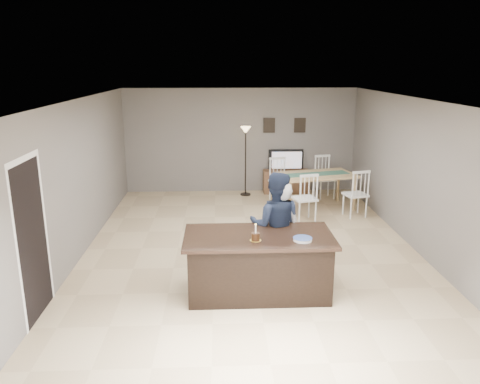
{
  "coord_description": "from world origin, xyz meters",
  "views": [
    {
      "loc": [
        -0.55,
        -8.1,
        3.27
      ],
      "look_at": [
        -0.2,
        -0.3,
        1.14
      ],
      "focal_mm": 35.0,
      "sensor_mm": 36.0,
      "label": 1
    }
  ],
  "objects_px": {
    "man": "(276,225)",
    "dining_table": "(316,180)",
    "tv_console": "(286,181)",
    "television": "(286,160)",
    "floor_lamp": "(246,142)",
    "kitchen_island": "(258,264)",
    "birthday_cake": "(256,236)",
    "plate_stack": "(303,239)",
    "woman": "(281,230)"
  },
  "relations": [
    {
      "from": "television",
      "to": "birthday_cake",
      "type": "bearing_deg",
      "value": 77.82
    },
    {
      "from": "plate_stack",
      "to": "birthday_cake",
      "type": "bearing_deg",
      "value": 177.05
    },
    {
      "from": "dining_table",
      "to": "floor_lamp",
      "type": "bearing_deg",
      "value": 128.42
    },
    {
      "from": "plate_stack",
      "to": "dining_table",
      "type": "distance_m",
      "value": 4.51
    },
    {
      "from": "tv_console",
      "to": "floor_lamp",
      "type": "distance_m",
      "value": 1.54
    },
    {
      "from": "birthday_cake",
      "to": "floor_lamp",
      "type": "distance_m",
      "value": 5.61
    },
    {
      "from": "man",
      "to": "floor_lamp",
      "type": "xyz_separation_m",
      "value": [
        -0.19,
        4.84,
        0.52
      ]
    },
    {
      "from": "man",
      "to": "dining_table",
      "type": "distance_m",
      "value": 3.84
    },
    {
      "from": "kitchen_island",
      "to": "man",
      "type": "bearing_deg",
      "value": 60.58
    },
    {
      "from": "floor_lamp",
      "to": "woman",
      "type": "bearing_deg",
      "value": -86.59
    },
    {
      "from": "kitchen_island",
      "to": "floor_lamp",
      "type": "bearing_deg",
      "value": 88.77
    },
    {
      "from": "kitchen_island",
      "to": "man",
      "type": "distance_m",
      "value": 0.75
    },
    {
      "from": "tv_console",
      "to": "plate_stack",
      "type": "bearing_deg",
      "value": -95.95
    },
    {
      "from": "television",
      "to": "floor_lamp",
      "type": "xyz_separation_m",
      "value": [
        -1.08,
        -0.25,
        0.51
      ]
    },
    {
      "from": "dining_table",
      "to": "plate_stack",
      "type": "bearing_deg",
      "value": -116.92
    },
    {
      "from": "plate_stack",
      "to": "dining_table",
      "type": "bearing_deg",
      "value": 76.02
    },
    {
      "from": "tv_console",
      "to": "birthday_cake",
      "type": "height_order",
      "value": "birthday_cake"
    },
    {
      "from": "man",
      "to": "kitchen_island",
      "type": "bearing_deg",
      "value": 70.58
    },
    {
      "from": "tv_console",
      "to": "birthday_cake",
      "type": "xyz_separation_m",
      "value": [
        -1.26,
        -5.78,
        0.66
      ]
    },
    {
      "from": "birthday_cake",
      "to": "plate_stack",
      "type": "xyz_separation_m",
      "value": [
        0.66,
        -0.03,
        -0.04
      ]
    },
    {
      "from": "kitchen_island",
      "to": "plate_stack",
      "type": "distance_m",
      "value": 0.79
    },
    {
      "from": "television",
      "to": "dining_table",
      "type": "bearing_deg",
      "value": 107.78
    },
    {
      "from": "plate_stack",
      "to": "floor_lamp",
      "type": "xyz_separation_m",
      "value": [
        -0.48,
        5.63,
        0.45
      ]
    },
    {
      "from": "tv_console",
      "to": "television",
      "type": "height_order",
      "value": "television"
    },
    {
      "from": "floor_lamp",
      "to": "man",
      "type": "bearing_deg",
      "value": -87.7
    },
    {
      "from": "man",
      "to": "dining_table",
      "type": "bearing_deg",
      "value": -100.97
    },
    {
      "from": "plate_stack",
      "to": "floor_lamp",
      "type": "relative_size",
      "value": 0.15
    },
    {
      "from": "man",
      "to": "floor_lamp",
      "type": "height_order",
      "value": "floor_lamp"
    },
    {
      "from": "television",
      "to": "floor_lamp",
      "type": "relative_size",
      "value": 0.52
    },
    {
      "from": "man",
      "to": "plate_stack",
      "type": "relative_size",
      "value": 6.35
    },
    {
      "from": "television",
      "to": "plate_stack",
      "type": "distance_m",
      "value": 5.91
    },
    {
      "from": "tv_console",
      "to": "television",
      "type": "distance_m",
      "value": 0.57
    },
    {
      "from": "tv_console",
      "to": "television",
      "type": "relative_size",
      "value": 1.31
    },
    {
      "from": "kitchen_island",
      "to": "woman",
      "type": "xyz_separation_m",
      "value": [
        0.4,
        0.55,
        0.32
      ]
    },
    {
      "from": "tv_console",
      "to": "dining_table",
      "type": "height_order",
      "value": "dining_table"
    },
    {
      "from": "kitchen_island",
      "to": "tv_console",
      "type": "xyz_separation_m",
      "value": [
        1.2,
        5.57,
        -0.15
      ]
    },
    {
      "from": "woman",
      "to": "dining_table",
      "type": "xyz_separation_m",
      "value": [
        1.28,
        3.58,
        -0.1
      ]
    },
    {
      "from": "television",
      "to": "floor_lamp",
      "type": "height_order",
      "value": "floor_lamp"
    },
    {
      "from": "birthday_cake",
      "to": "tv_console",
      "type": "bearing_deg",
      "value": 77.68
    },
    {
      "from": "floor_lamp",
      "to": "birthday_cake",
      "type": "bearing_deg",
      "value": -91.81
    },
    {
      "from": "tv_console",
      "to": "television",
      "type": "xyz_separation_m",
      "value": [
        0.0,
        0.07,
        0.56
      ]
    },
    {
      "from": "television",
      "to": "man",
      "type": "height_order",
      "value": "man"
    },
    {
      "from": "kitchen_island",
      "to": "tv_console",
      "type": "relative_size",
      "value": 1.79
    },
    {
      "from": "television",
      "to": "kitchen_island",
      "type": "bearing_deg",
      "value": 77.99
    },
    {
      "from": "kitchen_island",
      "to": "dining_table",
      "type": "height_order",
      "value": "dining_table"
    },
    {
      "from": "kitchen_island",
      "to": "television",
      "type": "bearing_deg",
      "value": 77.99
    },
    {
      "from": "dining_table",
      "to": "tv_console",
      "type": "bearing_deg",
      "value": 95.65
    },
    {
      "from": "man",
      "to": "floor_lamp",
      "type": "relative_size",
      "value": 0.96
    },
    {
      "from": "dining_table",
      "to": "woman",
      "type": "bearing_deg",
      "value": -122.59
    },
    {
      "from": "tv_console",
      "to": "dining_table",
      "type": "bearing_deg",
      "value": -71.41
    }
  ]
}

